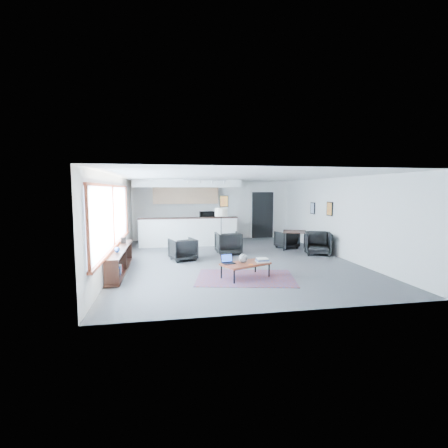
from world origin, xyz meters
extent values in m
cube|color=#4B4B4E|center=(0.00, 0.00, -0.01)|extent=(7.00, 9.00, 0.01)
cube|color=white|center=(0.00, 0.00, 2.60)|extent=(7.00, 9.00, 0.01)
cube|color=silver|center=(0.00, 4.50, 1.30)|extent=(7.00, 0.01, 2.60)
cube|color=silver|center=(0.00, -4.50, 1.30)|extent=(7.00, 0.01, 2.60)
cube|color=silver|center=(-3.50, 0.00, 1.30)|extent=(0.01, 9.00, 2.60)
cube|color=silver|center=(3.50, 0.00, 1.30)|extent=(0.01, 9.00, 2.60)
cube|color=#8CBFFF|center=(-3.47, -0.90, 1.50)|extent=(0.02, 5.80, 1.55)
cube|color=maroon|center=(-3.44, -0.90, 0.70)|extent=(0.10, 5.95, 0.06)
cube|color=maroon|center=(-3.45, -0.90, 2.30)|extent=(0.06, 5.95, 0.06)
cube|color=maroon|center=(-3.45, -3.80, 1.50)|extent=(0.06, 0.06, 1.60)
cube|color=maroon|center=(-3.45, -0.90, 1.50)|extent=(0.06, 0.06, 1.60)
cube|color=maroon|center=(-3.45, 2.00, 1.50)|extent=(0.06, 0.06, 1.60)
cube|color=black|center=(-3.30, -1.00, 0.62)|extent=(0.35, 3.00, 0.05)
cube|color=black|center=(-3.30, -1.00, 0.05)|extent=(0.35, 3.00, 0.05)
cube|color=black|center=(-3.30, -2.45, 0.33)|extent=(0.33, 0.04, 0.55)
cube|color=black|center=(-3.30, -1.00, 0.33)|extent=(0.33, 0.04, 0.55)
cube|color=black|center=(-3.30, 0.45, 0.33)|extent=(0.33, 0.04, 0.55)
cube|color=#3359A5|center=(-3.30, -2.30, 0.17)|extent=(0.18, 0.04, 0.20)
cube|color=silver|center=(-3.30, -2.13, 0.18)|extent=(0.18, 0.04, 0.22)
cube|color=maroon|center=(-3.30, -1.96, 0.20)|extent=(0.18, 0.04, 0.24)
cube|color=black|center=(-3.30, -1.79, 0.17)|extent=(0.18, 0.04, 0.20)
cube|color=#3359A5|center=(-3.30, -1.62, 0.18)|extent=(0.18, 0.04, 0.22)
cube|color=silver|center=(-3.30, -1.45, 0.20)|extent=(0.18, 0.04, 0.24)
cube|color=maroon|center=(-3.30, -1.28, 0.17)|extent=(0.18, 0.04, 0.20)
cube|color=black|center=(-3.30, -1.11, 0.18)|extent=(0.18, 0.04, 0.22)
cube|color=#3359A5|center=(-3.30, -0.94, 0.20)|extent=(0.18, 0.03, 0.24)
cube|color=silver|center=(-3.30, -0.77, 0.17)|extent=(0.18, 0.03, 0.20)
cube|color=maroon|center=(-3.30, -0.60, 0.18)|extent=(0.18, 0.03, 0.22)
cube|color=black|center=(-3.30, -0.43, 0.20)|extent=(0.18, 0.04, 0.24)
cube|color=black|center=(-3.30, -0.20, 0.73)|extent=(0.14, 0.02, 0.18)
sphere|color=#264C99|center=(-3.28, -1.60, 0.71)|extent=(0.14, 0.14, 0.14)
cube|color=white|center=(-1.20, 2.70, 0.55)|extent=(3.80, 0.25, 1.10)
cube|color=black|center=(-1.20, 2.70, 1.11)|extent=(3.85, 0.32, 0.04)
cube|color=white|center=(-1.20, 4.15, 0.45)|extent=(3.80, 0.60, 0.90)
cube|color=#2D2D2D|center=(-1.20, 4.15, 0.91)|extent=(3.82, 0.62, 0.04)
cube|color=tan|center=(-1.20, 4.30, 1.95)|extent=(2.80, 0.35, 0.70)
cube|color=white|center=(-1.20, 3.60, 2.45)|extent=(4.20, 1.80, 0.30)
cube|color=black|center=(0.20, 2.71, 1.75)|extent=(0.35, 0.03, 0.45)
cube|color=orange|center=(0.20, 2.69, 1.75)|extent=(0.30, 0.01, 0.40)
cube|color=black|center=(2.30, 4.42, 1.05)|extent=(1.00, 0.12, 2.10)
cube|color=white|center=(1.78, 4.43, 1.05)|extent=(0.06, 0.10, 2.10)
cube|color=white|center=(2.82, 4.43, 1.05)|extent=(0.06, 0.10, 2.10)
cube|color=white|center=(2.30, 4.43, 2.12)|extent=(1.10, 0.10, 0.06)
cube|color=silver|center=(-0.60, 2.20, 2.56)|extent=(1.60, 0.04, 0.04)
cylinder|color=silver|center=(-1.25, 2.20, 2.48)|extent=(0.07, 0.07, 0.09)
cylinder|color=silver|center=(-0.80, 2.20, 2.48)|extent=(0.07, 0.07, 0.09)
cylinder|color=silver|center=(-0.35, 2.20, 2.48)|extent=(0.07, 0.07, 0.09)
cylinder|color=silver|center=(0.10, 2.20, 2.48)|extent=(0.07, 0.07, 0.09)
cube|color=black|center=(3.47, 0.40, 1.55)|extent=(0.03, 0.38, 0.48)
cube|color=orange|center=(3.46, 0.40, 1.55)|extent=(0.00, 0.32, 0.42)
cube|color=black|center=(3.47, 1.70, 1.50)|extent=(0.03, 0.34, 0.44)
cube|color=#859FC5|center=(3.46, 1.70, 1.50)|extent=(0.00, 0.28, 0.38)
cube|color=#532E41|center=(-0.14, -2.18, 0.01)|extent=(2.70, 2.12, 0.01)
cube|color=maroon|center=(-0.14, -2.18, 0.36)|extent=(1.33, 1.05, 0.05)
cube|color=black|center=(-0.53, -2.64, 0.17)|extent=(0.04, 0.04, 0.34)
cube|color=black|center=(-0.75, -2.15, 0.17)|extent=(0.04, 0.04, 0.34)
cube|color=black|center=(0.47, -2.21, 0.17)|extent=(0.04, 0.04, 0.34)
cube|color=black|center=(0.25, -1.71, 0.17)|extent=(0.04, 0.04, 0.34)
cube|color=black|center=(-0.03, -2.43, 0.33)|extent=(1.04, 0.47, 0.03)
cube|color=black|center=(-0.25, -1.93, 0.33)|extent=(1.04, 0.47, 0.03)
cube|color=black|center=(-0.57, -2.17, 0.39)|extent=(0.35, 0.29, 0.02)
cube|color=black|center=(-0.60, -2.06, 0.50)|extent=(0.31, 0.13, 0.20)
cube|color=blue|center=(-0.60, -2.07, 0.50)|extent=(0.28, 0.11, 0.17)
sphere|color=gray|center=(-0.20, -2.14, 0.50)|extent=(0.22, 0.22, 0.22)
cube|color=silver|center=(0.30, -2.15, 0.40)|extent=(0.33, 0.26, 0.04)
cube|color=#3359A5|center=(0.30, -2.15, 0.44)|extent=(0.29, 0.24, 0.03)
cube|color=silver|center=(0.29, -2.17, 0.47)|extent=(0.27, 0.22, 0.03)
cube|color=#E5590C|center=(-0.06, -2.38, 0.39)|extent=(0.14, 0.14, 0.01)
imported|color=black|center=(-1.57, 0.17, 0.38)|extent=(0.91, 0.88, 0.76)
imported|color=black|center=(0.02, 0.90, 0.42)|extent=(0.84, 0.79, 0.83)
cylinder|color=black|center=(-0.12, 1.55, 0.01)|extent=(0.33, 0.33, 0.03)
cylinder|color=black|center=(-0.12, 1.55, 0.68)|extent=(0.03, 0.03, 1.31)
cylinder|color=beige|center=(-0.12, 1.55, 1.41)|extent=(0.55, 0.55, 0.29)
cube|color=black|center=(2.57, 1.24, 0.68)|extent=(1.07, 1.07, 0.04)
cylinder|color=black|center=(2.09, 1.04, 0.33)|extent=(0.05, 0.05, 0.66)
cylinder|color=black|center=(2.36, 1.72, 0.33)|extent=(0.05, 0.05, 0.66)
cylinder|color=black|center=(2.77, 0.77, 0.33)|extent=(0.05, 0.05, 0.66)
cylinder|color=black|center=(3.04, 1.45, 0.33)|extent=(0.05, 0.05, 0.66)
imported|color=black|center=(3.00, 0.25, 0.37)|extent=(0.90, 0.87, 0.73)
imported|color=black|center=(2.41, 1.62, 0.31)|extent=(0.75, 0.73, 0.61)
imported|color=black|center=(-0.30, 4.15, 1.13)|extent=(0.63, 0.41, 0.40)
camera|label=1|loc=(-2.08, -9.88, 2.19)|focal=26.00mm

